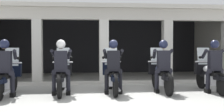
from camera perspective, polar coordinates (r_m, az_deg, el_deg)
ground_plane at (r=10.92m, az=-1.43°, el=-5.22°), size 80.00×80.00×0.00m
station_building at (r=12.49m, az=-2.50°, el=4.58°), size 11.01×4.49×2.99m
kerb_strip at (r=9.84m, az=-1.53°, el=-5.69°), size 10.51×0.24×0.12m
motorcycle_far_left at (r=8.22m, az=-21.18°, el=-4.31°), size 0.62×2.04×1.35m
police_officer_far_left at (r=7.91m, az=-21.77°, el=-1.38°), size 0.63×0.61×1.58m
motorcycle_left at (r=8.13m, az=-10.55°, el=-4.27°), size 0.62×2.04×1.35m
police_officer_left at (r=7.81m, az=-10.75°, el=-1.31°), size 0.63×0.61×1.58m
motorcycle_center at (r=8.17m, az=0.07°, el=-4.20°), size 0.62×2.04×1.35m
police_officer_center at (r=7.85m, az=0.28°, el=-1.25°), size 0.63×0.61×1.58m
motorcycle_right at (r=8.47m, az=10.26°, el=-4.00°), size 0.62×2.04×1.35m
police_officer_right at (r=8.16m, az=10.82°, el=-1.16°), size 0.63×0.61×1.58m
motorcycle_far_right at (r=8.84m, az=20.01°, el=-3.84°), size 0.62×2.04×1.35m
police_officer_far_right at (r=8.56m, az=20.87°, el=-1.11°), size 0.63×0.61×1.58m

